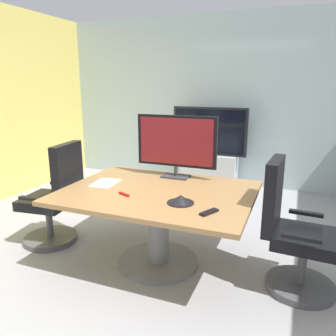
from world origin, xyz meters
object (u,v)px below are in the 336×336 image
Objects in this scene: wall_display_unit at (209,161)px; remote_control at (209,212)px; conference_table at (158,209)px; tv_monitor at (176,143)px; office_chair_left at (55,202)px; office_chair_right at (292,237)px; conference_phone at (181,200)px.

wall_display_unit is 7.71× the size of remote_control.
conference_table is 2.03× the size of tv_monitor.
office_chair_left is 1.00× the size of office_chair_right.
tv_monitor is (-0.00, 0.48, 0.54)m from conference_table.
remote_control is at bearing -55.69° from tv_monitor.
office_chair_left is (-1.17, -0.01, -0.09)m from conference_table.
remote_control is (0.57, -0.36, 0.19)m from conference_table.
conference_table is at bearing 141.88° from conference_phone.
remote_control reaches higher than conference_table.
tv_monitor reaches higher than office_chair_right.
office_chair_right reaches higher than conference_phone.
office_chair_left is 4.95× the size of conference_phone.
remote_control is at bearing -32.29° from conference_table.
conference_table is 10.01× the size of remote_control.
conference_phone is (0.30, -0.24, 0.22)m from conference_table.
office_chair_left is 6.41× the size of remote_control.
office_chair_left is 2.72m from wall_display_unit.
wall_display_unit is 2.82m from conference_phone.
office_chair_left and office_chair_right have the same top height.
conference_phone is at bearing 74.94° from office_chair_left.
remote_control is at bearing -75.42° from wall_display_unit.
conference_table is 1.17m from office_chair_left.
wall_display_unit is at bearing 99.85° from conference_phone.
conference_phone is (0.48, -2.76, 0.32)m from wall_display_unit.
conference_table is 7.74× the size of conference_phone.
office_chair_left reaches higher than conference_phone.
wall_display_unit reaches higher than conference_table.
office_chair_right is 2.81m from wall_display_unit.
tv_monitor is at bearing 106.30° from office_chair_left.
tv_monitor reaches higher than office_chair_left.
wall_display_unit is (-0.18, 2.04, -0.65)m from tv_monitor.
conference_table is 1.17m from office_chair_right.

